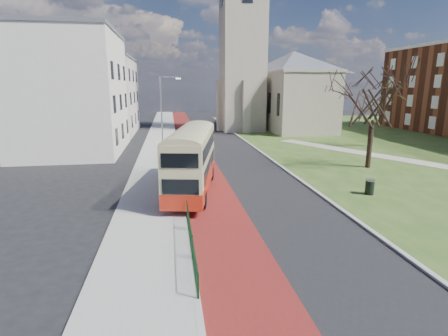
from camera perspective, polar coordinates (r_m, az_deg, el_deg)
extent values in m
plane|color=black|center=(20.18, 2.34, -7.51)|extent=(160.00, 160.00, 0.00)
cube|color=black|center=(39.51, -1.11, 2.84)|extent=(9.00, 120.00, 0.01)
cube|color=#591414|center=(39.24, -5.03, 2.73)|extent=(3.40, 120.00, 0.01)
cube|color=gray|center=(39.18, -10.59, 2.61)|extent=(4.00, 120.00, 0.12)
cube|color=#999993|center=(39.16, -7.66, 2.72)|extent=(0.25, 120.00, 0.13)
cube|color=#999993|center=(42.27, 4.72, 3.57)|extent=(0.25, 80.00, 0.13)
cube|color=#2D4B1A|center=(50.73, 27.20, 3.72)|extent=(40.00, 80.00, 0.04)
cube|color=#9E998C|center=(37.74, 30.31, 0.59)|extent=(18.84, 32.82, 0.03)
cylinder|color=#0B3315|center=(23.32, -6.68, -1.88)|extent=(0.04, 24.00, 0.04)
cylinder|color=#0B3315|center=(23.58, -6.62, -4.11)|extent=(0.04, 24.00, 0.04)
cube|color=gray|center=(57.90, 3.02, 18.06)|extent=(6.50, 6.50, 24.00)
cube|color=gray|center=(60.06, 11.03, 10.50)|extent=(9.00, 18.00, 9.00)
pyramid|color=#565960|center=(60.25, 11.38, 18.22)|extent=(9.00, 18.00, 3.60)
cube|color=silver|center=(41.80, -23.54, 10.96)|extent=(10.00, 14.00, 12.50)
cube|color=#565960|center=(42.17, -24.40, 19.78)|extent=(10.30, 14.30, 0.50)
cube|color=#B8AC9B|center=(57.46, -19.51, 10.88)|extent=(10.00, 16.00, 11.00)
cube|color=#565960|center=(57.58, -19.97, 16.60)|extent=(10.30, 16.30, 0.50)
cylinder|color=gray|center=(36.64, -10.15, 8.32)|extent=(0.16, 0.16, 8.00)
cylinder|color=gray|center=(36.51, -8.95, 14.47)|extent=(1.80, 0.10, 0.10)
cube|color=silver|center=(36.52, -7.48, 14.29)|extent=(0.50, 0.18, 0.12)
cube|color=#B42310|center=(23.99, -5.17, -1.79)|extent=(4.24, 10.47, 0.93)
cube|color=#C5BE86|center=(23.58, -5.27, 2.46)|extent=(4.21, 10.41, 2.69)
cube|color=black|center=(24.19, -7.88, 0.64)|extent=(1.63, 8.23, 0.88)
cube|color=black|center=(23.90, -2.37, 0.61)|extent=(1.63, 8.23, 0.88)
cube|color=black|center=(23.66, -8.10, 3.79)|extent=(1.79, 9.03, 0.84)
cube|color=black|center=(23.36, -2.46, 3.79)|extent=(1.79, 9.03, 0.84)
cube|color=black|center=(28.69, -3.97, 2.72)|extent=(2.06, 0.47, 0.97)
cube|color=black|center=(28.47, -4.01, 5.48)|extent=(2.06, 0.47, 0.84)
cube|color=orange|center=(28.40, -4.03, 6.54)|extent=(1.65, 0.41, 0.28)
cylinder|color=black|center=(27.57, -6.46, -0.82)|extent=(0.45, 1.00, 0.96)
cylinder|color=black|center=(27.34, -2.05, -0.87)|extent=(0.45, 1.00, 0.96)
cylinder|color=black|center=(21.39, -9.00, -5.09)|extent=(0.45, 1.00, 0.96)
cylinder|color=black|center=(21.09, -3.30, -5.21)|extent=(0.45, 1.00, 0.96)
cylinder|color=black|center=(33.47, 22.66, 3.22)|extent=(0.46, 0.46, 3.73)
cylinder|color=#2D2516|center=(45.73, 22.96, 5.27)|extent=(0.44, 0.44, 3.15)
cylinder|color=black|center=(25.39, 22.68, -2.96)|extent=(0.77, 0.77, 0.94)
cylinder|color=gray|center=(25.26, 22.78, -1.87)|extent=(0.82, 0.82, 0.06)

